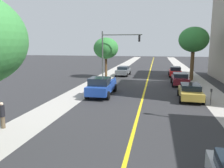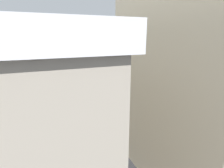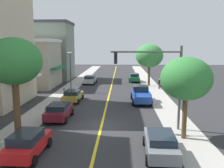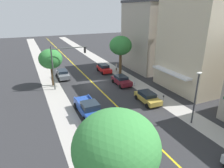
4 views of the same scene
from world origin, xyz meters
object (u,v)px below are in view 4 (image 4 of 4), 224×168
street_tree_right_corner (51,59)px  grey_sedan_right_curb (63,74)px  maroon_sedan_left_curb (121,80)px  gold_sedan_left_curb (148,97)px  street_lamp (196,92)px  blue_pickup_truck (88,108)px  fire_hydrant (135,84)px  red_sedan_left_curb (104,68)px  street_tree_left_near (116,147)px  street_tree_left_far (121,46)px  pedestrian_white_shirt (116,67)px  traffic_light_mast (63,60)px  small_dog (118,71)px  parking_meter (163,99)px

street_tree_right_corner → grey_sedan_right_curb: street_tree_right_corner is taller
maroon_sedan_left_curb → grey_sedan_right_curb: (8.26, -7.37, -0.00)m
grey_sedan_right_curb → gold_sedan_left_curb: bearing=31.5°
maroon_sedan_left_curb → gold_sedan_left_curb: (-0.17, 7.47, -0.04)m
street_lamp → gold_sedan_left_curb: size_ratio=1.37×
street_tree_right_corner → blue_pickup_truck: street_tree_right_corner is taller
fire_hydrant → red_sedan_left_curb: red_sedan_left_curb is taller
street_tree_left_near → street_tree_left_far: (-12.52, -24.68, 0.51)m
street_tree_right_corner → pedestrian_white_shirt: size_ratio=3.86×
street_tree_left_far → pedestrian_white_shirt: (-0.56, -2.88, -4.80)m
street_lamp → traffic_light_mast: bearing=-57.3°
street_tree_left_near → pedestrian_white_shirt: street_tree_left_near is taller
grey_sedan_right_curb → pedestrian_white_shirt: pedestrian_white_shirt is taller
street_tree_left_far → traffic_light_mast: size_ratio=1.09×
maroon_sedan_left_curb → grey_sedan_right_curb: bearing=-131.4°
street_tree_right_corner → gold_sedan_left_curb: 16.33m
grey_sedan_right_curb → small_dog: 10.73m
maroon_sedan_left_curb → gold_sedan_left_curb: maroon_sedan_left_curb is taller
parking_meter → small_dog: bearing=-93.1°
street_lamp → grey_sedan_right_curb: street_lamp is taller
street_tree_left_near → gold_sedan_left_curb: street_tree_left_near is taller
fire_hydrant → traffic_light_mast: 11.94m
parking_meter → traffic_light_mast: bearing=-47.7°
street_tree_left_far → street_lamp: street_tree_left_far is taller
street_tree_left_near → parking_meter: (-12.11, -11.18, -4.22)m
traffic_light_mast → gold_sedan_left_curb: traffic_light_mast is taller
blue_pickup_truck → parking_meter: bearing=80.2°
maroon_sedan_left_curb → pedestrian_white_shirt: (-2.55, -7.39, 0.03)m
street_tree_left_far → traffic_light_mast: street_tree_left_far is taller
parking_meter → pedestrian_white_shirt: pedestrian_white_shirt is taller
blue_pickup_truck → small_dog: size_ratio=8.30×
street_tree_left_far → gold_sedan_left_curb: 13.05m
street_tree_right_corner → street_tree_left_far: size_ratio=0.81×
fire_hydrant → blue_pickup_truck: size_ratio=0.15×
fire_hydrant → parking_meter: bearing=89.0°
red_sedan_left_curb → street_tree_left_far: bearing=32.6°
street_tree_right_corner → grey_sedan_right_curb: (-2.19, -2.99, -3.66)m
fire_hydrant → street_lamp: street_lamp is taller
street_tree_right_corner → red_sedan_left_curb: bearing=-162.1°
small_dog → gold_sedan_left_curb: bearing=-89.5°
pedestrian_white_shirt → small_dog: pedestrian_white_shirt is taller
red_sedan_left_curb → pedestrian_white_shirt: 2.56m
grey_sedan_right_curb → small_dog: bearing=87.5°
street_tree_right_corner → fire_hydrant: (-12.17, 5.81, -4.04)m
street_tree_right_corner → traffic_light_mast: traffic_light_mast is taller
red_sedan_left_curb → street_tree_left_near: bearing=-19.4°
street_lamp → red_sedan_left_curb: 21.93m
red_sedan_left_curb → fire_hydrant: bearing=11.8°
street_tree_right_corner → traffic_light_mast: size_ratio=0.89×
street_tree_left_near → street_tree_right_corner: 24.56m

